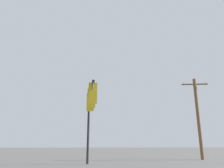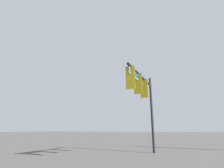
{
  "view_description": "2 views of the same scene",
  "coord_description": "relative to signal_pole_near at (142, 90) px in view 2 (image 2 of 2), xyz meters",
  "views": [
    {
      "loc": [
        9.11,
        -7.11,
        1.31
      ],
      "look_at": [
        -5.4,
        -5.2,
        5.48
      ],
      "focal_mm": 35.0,
      "sensor_mm": 36.0,
      "label": 1
    },
    {
      "loc": [
        4.96,
        -3.52,
        1.56
      ],
      "look_at": [
        -4.98,
        -8.37,
        4.51
      ],
      "focal_mm": 28.0,
      "sensor_mm": 36.0,
      "label": 2
    }
  ],
  "objects": [
    {
      "name": "signal_pole_near",
      "position": [
        0.0,
        0.0,
        0.0
      ],
      "size": [
        5.26,
        0.57,
        5.63
      ],
      "color": "black",
      "rests_on": "ground_plane"
    }
  ]
}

